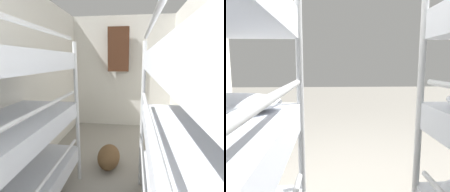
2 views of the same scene
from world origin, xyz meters
The scene contains 0 objects.
Camera 2 is at (0.21, 1.92, 1.24)m, focal length 35.00 mm.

